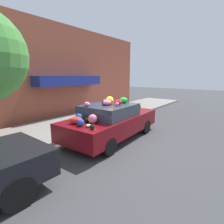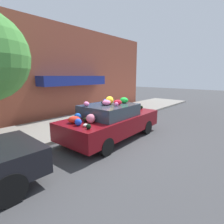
% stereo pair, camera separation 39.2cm
% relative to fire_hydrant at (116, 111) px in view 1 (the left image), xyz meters
% --- Properties ---
extents(ground_plane, '(60.00, 60.00, 0.00)m').
position_rel_fire_hydrant_xyz_m(ground_plane, '(-2.53, -1.64, -0.48)').
color(ground_plane, '#424244').
extents(sidewalk_curb, '(24.00, 3.20, 0.13)m').
position_rel_fire_hydrant_xyz_m(sidewalk_curb, '(-2.53, 1.06, -0.41)').
color(sidewalk_curb, gray).
rests_on(sidewalk_curb, ground).
extents(building_facade, '(18.00, 1.20, 5.44)m').
position_rel_fire_hydrant_xyz_m(building_facade, '(-2.42, 3.26, 2.20)').
color(building_facade, '#9E4C38').
rests_on(building_facade, ground).
extents(fire_hydrant, '(0.20, 0.20, 0.70)m').
position_rel_fire_hydrant_xyz_m(fire_hydrant, '(0.00, 0.00, 0.00)').
color(fire_hydrant, red).
rests_on(fire_hydrant, sidewalk_curb).
extents(art_car, '(4.38, 2.01, 1.69)m').
position_rel_fire_hydrant_xyz_m(art_car, '(-2.57, -1.69, 0.25)').
color(art_car, maroon).
rests_on(art_car, ground).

